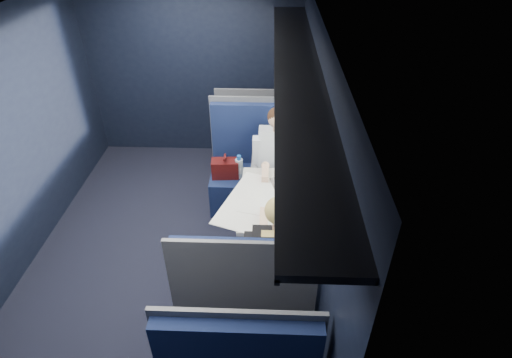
{
  "coord_description": "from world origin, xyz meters",
  "views": [
    {
      "loc": [
        1.01,
        -2.98,
        3.07
      ],
      "look_at": [
        0.9,
        0.0,
        0.95
      ],
      "focal_mm": 28.0,
      "sensor_mm": 36.0,
      "label": 1
    }
  ],
  "objects_px": {
    "table": "(270,204)",
    "man": "(277,160)",
    "laptop": "(293,182)",
    "seat_bay_far": "(246,294)",
    "seat_bay_near": "(254,173)",
    "seat_row_front": "(257,135)",
    "woman": "(278,253)",
    "cup": "(288,168)",
    "bottle_small": "(295,171)"
  },
  "relations": [
    {
      "from": "woman",
      "to": "cup",
      "type": "distance_m",
      "value": 1.15
    },
    {
      "from": "seat_bay_far",
      "to": "seat_row_front",
      "type": "height_order",
      "value": "seat_bay_far"
    },
    {
      "from": "laptop",
      "to": "cup",
      "type": "bearing_deg",
      "value": 98.86
    },
    {
      "from": "laptop",
      "to": "man",
      "type": "bearing_deg",
      "value": 106.06
    },
    {
      "from": "woman",
      "to": "cup",
      "type": "height_order",
      "value": "woman"
    },
    {
      "from": "man",
      "to": "seat_bay_near",
      "type": "bearing_deg",
      "value": 146.67
    },
    {
      "from": "woman",
      "to": "bottle_small",
      "type": "xyz_separation_m",
      "value": [
        0.17,
        1.0,
        0.12
      ]
    },
    {
      "from": "table",
      "to": "bottle_small",
      "type": "relative_size",
      "value": 4.21
    },
    {
      "from": "table",
      "to": "seat_bay_near",
      "type": "relative_size",
      "value": 0.79
    },
    {
      "from": "table",
      "to": "woman",
      "type": "relative_size",
      "value": 0.76
    },
    {
      "from": "table",
      "to": "seat_bay_near",
      "type": "bearing_deg",
      "value": 102.52
    },
    {
      "from": "seat_bay_near",
      "to": "seat_row_front",
      "type": "height_order",
      "value": "seat_bay_near"
    },
    {
      "from": "man",
      "to": "laptop",
      "type": "xyz_separation_m",
      "value": [
        0.15,
        -0.54,
        0.09
      ]
    },
    {
      "from": "table",
      "to": "seat_row_front",
      "type": "bearing_deg",
      "value": 95.8
    },
    {
      "from": "seat_bay_near",
      "to": "cup",
      "type": "height_order",
      "value": "seat_bay_near"
    },
    {
      "from": "table",
      "to": "man",
      "type": "distance_m",
      "value": 0.7
    },
    {
      "from": "laptop",
      "to": "seat_bay_near",
      "type": "bearing_deg",
      "value": 120.35
    },
    {
      "from": "man",
      "to": "cup",
      "type": "distance_m",
      "value": 0.29
    },
    {
      "from": "table",
      "to": "bottle_small",
      "type": "height_order",
      "value": "bottle_small"
    },
    {
      "from": "man",
      "to": "laptop",
      "type": "relative_size",
      "value": 3.24
    },
    {
      "from": "seat_bay_near",
      "to": "seat_row_front",
      "type": "distance_m",
      "value": 0.93
    },
    {
      "from": "seat_bay_near",
      "to": "bottle_small",
      "type": "bearing_deg",
      "value": -53.09
    },
    {
      "from": "table",
      "to": "woman",
      "type": "bearing_deg",
      "value": -84.55
    },
    {
      "from": "seat_row_front",
      "to": "cup",
      "type": "relative_size",
      "value": 13.46
    },
    {
      "from": "seat_bay_far",
      "to": "bottle_small",
      "type": "distance_m",
      "value": 1.31
    },
    {
      "from": "man",
      "to": "bottle_small",
      "type": "height_order",
      "value": "man"
    },
    {
      "from": "seat_bay_near",
      "to": "bottle_small",
      "type": "xyz_separation_m",
      "value": [
        0.44,
        -0.58,
        0.43
      ]
    },
    {
      "from": "seat_bay_far",
      "to": "seat_row_front",
      "type": "xyz_separation_m",
      "value": [
        0.0,
        2.67,
        -0.0
      ]
    },
    {
      "from": "woman",
      "to": "cup",
      "type": "bearing_deg",
      "value": 84.43
    },
    {
      "from": "bottle_small",
      "to": "table",
      "type": "bearing_deg",
      "value": -129.8
    },
    {
      "from": "table",
      "to": "laptop",
      "type": "bearing_deg",
      "value": 35.76
    },
    {
      "from": "woman",
      "to": "seat_row_front",
      "type": "bearing_deg",
      "value": 95.7
    },
    {
      "from": "cup",
      "to": "seat_bay_far",
      "type": "bearing_deg",
      "value": -105.4
    },
    {
      "from": "seat_bay_far",
      "to": "table",
      "type": "bearing_deg",
      "value": 78.22
    },
    {
      "from": "seat_bay_near",
      "to": "laptop",
      "type": "relative_size",
      "value": 3.09
    },
    {
      "from": "man",
      "to": "cup",
      "type": "relative_size",
      "value": 15.34
    },
    {
      "from": "table",
      "to": "seat_bay_far",
      "type": "xyz_separation_m",
      "value": [
        -0.18,
        -0.87,
        -0.25
      ]
    },
    {
      "from": "seat_row_front",
      "to": "woman",
      "type": "relative_size",
      "value": 0.88
    },
    {
      "from": "woman",
      "to": "cup",
      "type": "xyz_separation_m",
      "value": [
        0.11,
        1.15,
        0.05
      ]
    },
    {
      "from": "cup",
      "to": "seat_row_front",
      "type": "bearing_deg",
      "value": 104.91
    },
    {
      "from": "seat_row_front",
      "to": "table",
      "type": "bearing_deg",
      "value": -84.2
    },
    {
      "from": "seat_bay_far",
      "to": "laptop",
      "type": "distance_m",
      "value": 1.18
    },
    {
      "from": "table",
      "to": "seat_row_front",
      "type": "height_order",
      "value": "seat_row_front"
    },
    {
      "from": "table",
      "to": "woman",
      "type": "height_order",
      "value": "woman"
    },
    {
      "from": "cup",
      "to": "table",
      "type": "bearing_deg",
      "value": -112.26
    },
    {
      "from": "table",
      "to": "man",
      "type": "bearing_deg",
      "value": 84.48
    },
    {
      "from": "seat_bay_near",
      "to": "laptop",
      "type": "distance_m",
      "value": 0.91
    },
    {
      "from": "man",
      "to": "woman",
      "type": "xyz_separation_m",
      "value": [
        0.0,
        -1.41,
        0.01
      ]
    },
    {
      "from": "seat_bay_far",
      "to": "seat_row_front",
      "type": "bearing_deg",
      "value": 90.0
    },
    {
      "from": "woman",
      "to": "table",
      "type": "bearing_deg",
      "value": 95.45
    }
  ]
}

